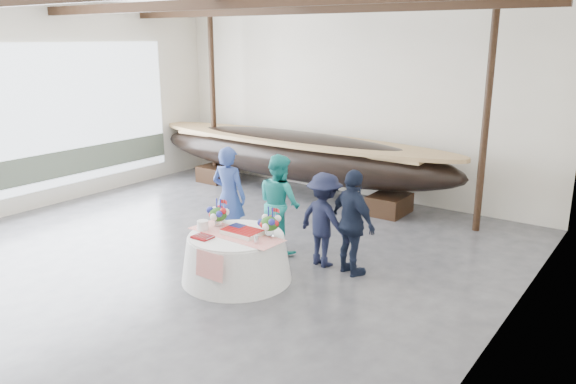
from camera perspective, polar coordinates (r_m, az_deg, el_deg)
The scene contains 12 objects.
floor at distance 9.54m, azimuth -12.19°, elevation -7.82°, with size 10.00×12.00×0.01m, color #3D3D42.
wall_back at distance 13.60m, azimuth 6.38°, elevation 9.19°, with size 10.00×0.02×4.50m, color silver.
wall_right at distance 6.20m, azimuth 19.53°, elevation 0.89°, with size 0.02×12.00×4.50m, color silver.
pavilion_structure at distance 9.38m, azimuth -9.66°, elevation 17.02°, with size 9.80×11.76×4.50m.
open_bay at distance 13.54m, azimuth -23.84°, elevation 6.13°, with size 0.03×7.00×3.20m.
longboat_display at distance 13.42m, azimuth 0.69°, elevation 3.80°, with size 8.37×1.67×1.57m.
banquet_table at distance 8.93m, azimuth -5.26°, elevation -6.57°, with size 1.74×1.74×0.75m.
tabletop_items at distance 8.89m, azimuth -5.03°, elevation -3.08°, with size 1.63×0.95×0.40m.
guest_woman_blue at distance 10.26m, azimuth -6.01°, elevation -0.43°, with size 0.67×0.44×1.84m, color navy.
guest_woman_teal at distance 9.93m, azimuth -0.87°, elevation -1.13°, with size 0.85×0.67×1.76m, color teal.
guest_man_left at distance 9.32m, azimuth 3.70°, elevation -2.83°, with size 1.03×0.59×1.59m, color black.
guest_man_right at distance 8.97m, azimuth 6.58°, elevation -3.15°, with size 1.02×0.42×1.73m, color black.
Camera 1 is at (6.60, -5.80, 3.71)m, focal length 35.00 mm.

